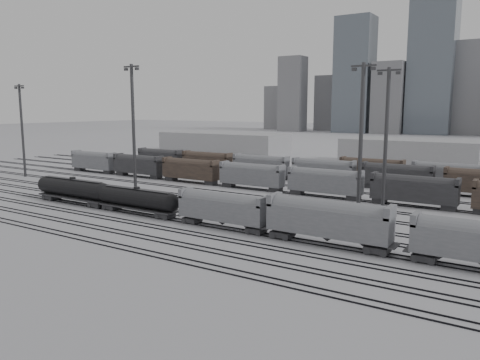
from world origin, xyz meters
The scene contains 15 objects.
ground centered at (0.00, 0.00, 0.00)m, with size 900.00×900.00×0.00m, color silver.
tracks centered at (0.00, 17.50, 0.08)m, with size 220.00×71.50×0.16m.
tank_car_a centered at (-28.99, 1.00, 2.73)m, with size 19.06×3.18×4.71m.
tank_car_b centered at (-12.62, 1.00, 2.54)m, with size 17.76×2.96×4.39m.
hopper_car_a centered at (4.75, 1.00, 3.19)m, with size 14.46×2.87×5.17m.
hopper_car_b centered at (21.18, 1.00, 3.61)m, with size 16.36×3.25×5.85m.
light_mast_a centered at (-67.94, 16.45, 12.46)m, with size 3.76×0.60×23.49m.
light_mast_b centered at (-31.25, 19.12, 14.23)m, with size 4.29×0.69×26.82m.
light_mast_c centered at (19.89, 16.92, 12.94)m, with size 3.90×0.62×24.39m.
light_mast_d centered at (22.00, 23.27, 12.76)m, with size 3.85×0.62×24.06m.
bg_string_near centered at (8.00, 32.00, 2.80)m, with size 151.00×3.00×5.60m.
bg_string_mid centered at (18.00, 48.00, 2.80)m, with size 151.00×3.00×5.60m.
warehouse_left centered at (-60.00, 95.00, 4.00)m, with size 50.00×18.00×8.00m, color #A8A9AB.
warehouse_mid centered at (10.00, 95.00, 4.00)m, with size 40.00×18.00×8.00m, color #A8A9AB.
crane_left centered at (-28.74, 305.00, 57.39)m, with size 42.00×1.80×100.00m.
Camera 1 is at (43.16, -54.29, 17.62)m, focal length 35.00 mm.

